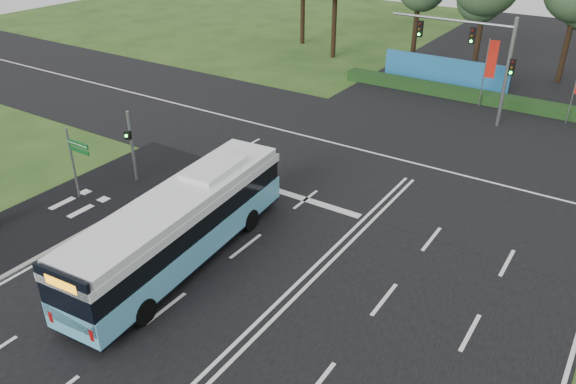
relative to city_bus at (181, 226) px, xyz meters
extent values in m
plane|color=#234918|center=(4.84, 2.23, -1.72)|extent=(120.00, 120.00, 0.00)
cube|color=black|center=(4.84, 2.23, -1.70)|extent=(20.00, 120.00, 0.04)
cube|color=black|center=(4.84, 14.23, -1.70)|extent=(120.00, 14.00, 0.05)
cube|color=black|center=(-7.66, -0.77, -1.69)|extent=(5.00, 18.00, 0.06)
cube|color=gray|center=(-5.26, -0.77, -1.66)|extent=(0.25, 18.00, 0.12)
cube|color=#5FB8DC|center=(0.00, 0.01, -0.66)|extent=(3.46, 12.09, 1.09)
cube|color=black|center=(0.00, 0.01, -1.16)|extent=(3.43, 12.03, 0.30)
cube|color=black|center=(0.00, 0.01, 0.33)|extent=(3.35, 11.91, 0.94)
cube|color=white|center=(0.00, 0.01, 0.93)|extent=(3.46, 12.09, 0.35)
cube|color=white|center=(0.00, 0.01, 1.28)|extent=(3.37, 11.61, 0.35)
cube|color=white|center=(-0.21, 2.49, 1.58)|extent=(1.83, 3.10, 0.25)
cube|color=black|center=(0.49, -5.87, 0.38)|extent=(2.41, 0.32, 2.19)
cube|color=orange|center=(0.49, -5.91, 1.08)|extent=(1.39, 0.17, 0.35)
cylinder|color=black|center=(-1.44, 3.29, -1.21)|extent=(0.36, 1.05, 1.03)
cylinder|color=black|center=(0.88, 3.48, -1.21)|extent=(0.36, 1.05, 1.03)
cylinder|color=black|center=(-0.85, -3.85, -1.21)|extent=(0.36, 1.05, 1.03)
cylinder|color=black|center=(1.47, -3.65, -1.21)|extent=(0.36, 1.05, 1.03)
cylinder|color=gray|center=(-7.19, 4.11, 0.24)|extent=(0.16, 0.16, 3.92)
cube|color=black|center=(-7.19, 3.93, 0.97)|extent=(0.36, 0.28, 0.45)
sphere|color=#19F233|center=(-7.19, 3.83, 0.97)|extent=(0.16, 0.16, 0.16)
cylinder|color=gray|center=(-8.18, 1.15, 0.18)|extent=(0.11, 0.11, 3.80)
cube|color=#0E4F1D|center=(-7.47, 1.14, 1.41)|extent=(1.43, 0.08, 0.29)
cube|color=#0E4F1D|center=(-7.47, 1.14, 1.08)|extent=(1.43, 0.08, 0.21)
cube|color=white|center=(-7.47, 1.11, 1.41)|extent=(1.33, 0.03, 0.04)
cylinder|color=gray|center=(4.72, 25.82, 0.71)|extent=(0.08, 0.08, 4.86)
cube|color=red|center=(5.06, 25.90, 1.73)|extent=(0.64, 0.18, 2.59)
cylinder|color=gray|center=(10.59, 25.57, 0.65)|extent=(0.07, 0.07, 4.74)
cylinder|color=gray|center=(6.84, 22.73, 1.78)|extent=(0.24, 0.24, 7.00)
cylinder|color=gray|center=(2.84, 22.73, 4.68)|extent=(8.00, 0.16, 0.16)
cube|color=black|center=(4.34, 22.73, 3.88)|extent=(0.32, 0.28, 1.05)
cube|color=black|center=(0.84, 22.73, 3.88)|extent=(0.32, 0.28, 1.05)
cube|color=black|center=(7.09, 22.73, 2.28)|extent=(0.32, 0.28, 1.05)
cube|color=#133413|center=(4.84, 26.73, -1.32)|extent=(22.00, 1.20, 0.80)
cube|color=#1E69A5|center=(0.84, 29.23, -0.62)|extent=(10.00, 0.30, 2.20)
cylinder|color=black|center=(-15.85, 34.77, 1.84)|extent=(0.44, 0.44, 7.13)
cylinder|color=black|center=(-10.68, 31.87, 2.78)|extent=(0.44, 0.44, 9.01)
cylinder|color=black|center=(-3.47, 33.25, 2.22)|extent=(0.44, 0.44, 7.89)
cylinder|color=black|center=(2.10, 32.86, 1.84)|extent=(0.44, 0.44, 7.13)
cylinder|color=black|center=(8.36, 35.02, 1.72)|extent=(0.44, 0.44, 6.89)
camera|label=1|loc=(14.30, -13.85, 12.10)|focal=35.00mm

